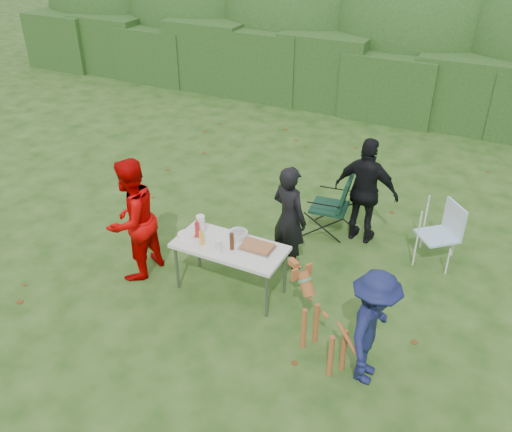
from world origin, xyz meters
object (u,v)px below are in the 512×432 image
at_px(folding_table, 230,249).
at_px(ketchup_bottle, 197,230).
at_px(camping_chair, 330,204).
at_px(person_red_jacket, 132,220).
at_px(child, 372,328).
at_px(dog, 324,326).
at_px(beer_bottle, 232,241).
at_px(person_black_puffy, 366,191).
at_px(paper_towel_roll, 201,224).
at_px(lawn_chair, 437,234).
at_px(mustard_bottle, 201,238).
at_px(person_cook, 289,218).

relative_size(folding_table, ketchup_bottle, 6.82).
bearing_deg(camping_chair, person_red_jacket, 41.06).
height_order(child, dog, child).
height_order(camping_chair, beer_bottle, camping_chair).
height_order(person_red_jacket, person_black_puffy, person_red_jacket).
distance_m(ketchup_bottle, paper_towel_roll, 0.12).
xyz_separation_m(person_red_jacket, paper_towel_roll, (0.89, 0.36, -0.02)).
height_order(folding_table, ketchup_bottle, ketchup_bottle).
bearing_deg(lawn_chair, child, 43.67).
distance_m(person_black_puffy, mustard_bottle, 2.70).
bearing_deg(ketchup_bottle, folding_table, 0.99).
height_order(folding_table, camping_chair, camping_chair).
relative_size(folding_table, paper_towel_roll, 5.77).
height_order(person_cook, lawn_chair, person_cook).
relative_size(child, dog, 1.37).
distance_m(mustard_bottle, beer_bottle, 0.42).
xyz_separation_m(person_black_puffy, lawn_chair, (1.14, -0.09, -0.38)).
xyz_separation_m(dog, camping_chair, (-0.91, 2.67, 0.02)).
height_order(person_cook, person_red_jacket, person_red_jacket).
bearing_deg(beer_bottle, folding_table, 138.31).
distance_m(camping_chair, paper_towel_roll, 2.29).
bearing_deg(person_red_jacket, child, 86.08).
height_order(dog, ketchup_bottle, dog).
xyz_separation_m(mustard_bottle, ketchup_bottle, (-0.15, 0.13, 0.01)).
height_order(person_black_puffy, ketchup_bottle, person_black_puffy).
relative_size(person_red_jacket, camping_chair, 1.73).
relative_size(folding_table, dog, 1.43).
xyz_separation_m(person_black_puffy, ketchup_bottle, (-1.72, -2.07, -0.00)).
bearing_deg(paper_towel_roll, person_black_puffy, 48.48).
distance_m(lawn_chair, ketchup_bottle, 3.50).
xyz_separation_m(person_cook, lawn_chair, (1.90, 1.08, -0.33)).
relative_size(dog, lawn_chair, 1.11).
xyz_separation_m(person_black_puffy, beer_bottle, (-1.16, -2.12, 0.01)).
xyz_separation_m(person_cook, person_red_jacket, (-1.86, -1.14, 0.09)).
distance_m(dog, beer_bottle, 1.66).
relative_size(dog, beer_bottle, 4.36).
xyz_separation_m(ketchup_bottle, beer_bottle, (0.56, -0.05, 0.01)).
bearing_deg(paper_towel_roll, beer_bottle, -16.31).
distance_m(camping_chair, mustard_bottle, 2.42).
distance_m(ketchup_bottle, beer_bottle, 0.56).
bearing_deg(child, person_red_jacket, 82.81).
distance_m(dog, paper_towel_roll, 2.25).
xyz_separation_m(lawn_chair, paper_towel_roll, (-2.87, -1.87, 0.40)).
relative_size(folding_table, person_red_jacket, 0.84).
distance_m(person_cook, beer_bottle, 1.04).
bearing_deg(person_black_puffy, camping_chair, 6.75).
xyz_separation_m(dog, beer_bottle, (-1.51, 0.57, 0.36)).
bearing_deg(person_red_jacket, ketchup_bottle, 107.94).
distance_m(folding_table, ketchup_bottle, 0.52).
bearing_deg(beer_bottle, ketchup_bottle, 174.75).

